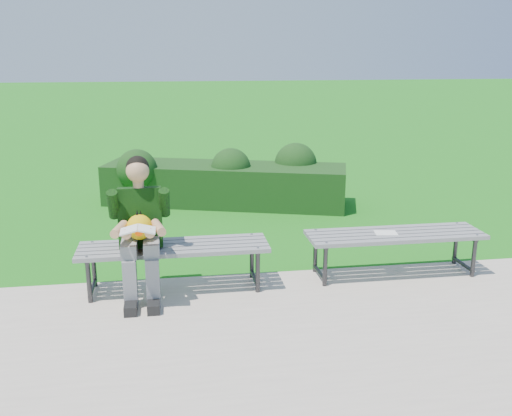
{
  "coord_description": "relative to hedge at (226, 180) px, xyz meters",
  "views": [
    {
      "loc": [
        -0.85,
        -5.48,
        2.25
      ],
      "look_at": [
        -0.03,
        -0.17,
        0.77
      ],
      "focal_mm": 40.0,
      "sensor_mm": 36.0,
      "label": 1
    }
  ],
  "objects": [
    {
      "name": "hedge",
      "position": [
        0.0,
        0.0,
        0.0
      ],
      "size": [
        3.73,
        1.94,
        0.9
      ],
      "color": "#184014",
      "rests_on": "ground"
    },
    {
      "name": "bench_left",
      "position": [
        -0.83,
        -3.21,
        0.04
      ],
      "size": [
        1.8,
        0.5,
        0.46
      ],
      "color": "gray",
      "rests_on": "walkway"
    },
    {
      "name": "bench_right",
      "position": [
        1.41,
        -3.17,
        0.04
      ],
      "size": [
        1.8,
        0.5,
        0.46
      ],
      "color": "gray",
      "rests_on": "walkway"
    },
    {
      "name": "walkway",
      "position": [
        0.01,
        -4.68,
        -0.36
      ],
      "size": [
        30.0,
        3.5,
        0.02
      ],
      "color": "#AEA992",
      "rests_on": "ground"
    },
    {
      "name": "seated_boy",
      "position": [
        -1.13,
        -3.31,
        0.34
      ],
      "size": [
        0.56,
        0.76,
        1.31
      ],
      "color": "slate",
      "rests_on": "walkway"
    },
    {
      "name": "paper_sheet",
      "position": [
        1.31,
        -3.17,
        0.1
      ],
      "size": [
        0.24,
        0.19,
        0.01
      ],
      "color": "white",
      "rests_on": "bench_right"
    },
    {
      "name": "ground",
      "position": [
        0.01,
        -2.93,
        -0.37
      ],
      "size": [
        80.0,
        80.0,
        0.0
      ],
      "color": "#2C7318",
      "rests_on": "ground"
    }
  ]
}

